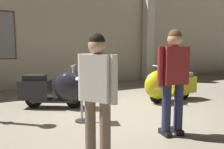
# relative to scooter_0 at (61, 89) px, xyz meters

# --- Properties ---
(ground_plane) EXTENTS (60.00, 60.00, 0.00)m
(ground_plane) POSITION_rel_scooter_0_xyz_m (0.82, -0.94, -0.47)
(ground_plane) COLOR gray
(showroom_back_wall) EXTENTS (18.00, 0.63, 3.84)m
(showroom_back_wall) POSITION_rel_scooter_0_xyz_m (0.94, 2.96, 1.45)
(showroom_back_wall) COLOR #BCB29E
(showroom_back_wall) RESTS_ON ground
(scooter_0) EXTENTS (1.70, 1.27, 1.03)m
(scooter_0) POSITION_rel_scooter_0_xyz_m (0.00, 0.00, 0.00)
(scooter_0) COLOR black
(scooter_0) RESTS_ON ground
(scooter_1) EXTENTS (1.61, 0.53, 0.98)m
(scooter_1) POSITION_rel_scooter_0_xyz_m (2.65, -0.68, -0.03)
(scooter_1) COLOR black
(scooter_1) RESTS_ON ground
(visitor_0) EXTENTS (0.59, 0.32, 1.77)m
(visitor_0) POSITION_rel_scooter_0_xyz_m (1.19, -2.56, 0.55)
(visitor_0) COLOR black
(visitor_0) RESTS_ON ground
(visitor_1) EXTENTS (0.41, 0.48, 1.67)m
(visitor_1) POSITION_rel_scooter_0_xyz_m (-0.31, -2.86, 0.49)
(visitor_1) COLOR black
(visitor_1) RESTS_ON ground
(info_stanchion) EXTENTS (0.31, 0.37, 0.96)m
(info_stanchion) POSITION_rel_scooter_0_xyz_m (0.09, -1.20, -0.08)
(info_stanchion) COLOR #333338
(info_stanchion) RESTS_ON ground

